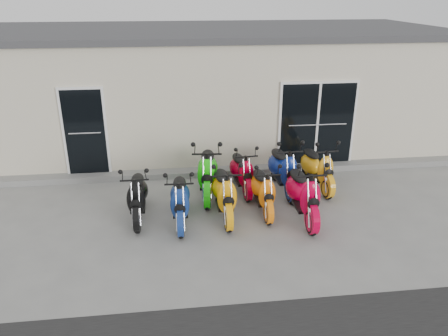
{
  "coord_description": "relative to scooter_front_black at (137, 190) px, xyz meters",
  "views": [
    {
      "loc": [
        -1.08,
        -8.25,
        4.42
      ],
      "look_at": [
        0.0,
        0.6,
        0.75
      ],
      "focal_mm": 35.0,
      "sensor_mm": 36.0,
      "label": 1
    }
  ],
  "objects": [
    {
      "name": "ground",
      "position": [
        1.87,
        0.09,
        -0.64
      ],
      "size": [
        80.0,
        80.0,
        0.0
      ],
      "primitive_type": "plane",
      "color": "gray",
      "rests_on": "ground"
    },
    {
      "name": "building",
      "position": [
        1.87,
        5.29,
        0.96
      ],
      "size": [
        14.0,
        6.0,
        3.2
      ],
      "primitive_type": "cube",
      "color": "beige",
      "rests_on": "ground"
    },
    {
      "name": "roof_cap",
      "position": [
        1.87,
        5.29,
        2.64
      ],
      "size": [
        14.2,
        6.2,
        0.16
      ],
      "primitive_type": "cube",
      "color": "#3F3F42",
      "rests_on": "building"
    },
    {
      "name": "front_step",
      "position": [
        1.87,
        2.11,
        -0.56
      ],
      "size": [
        14.0,
        0.4,
        0.15
      ],
      "primitive_type": "cube",
      "color": "gray",
      "rests_on": "ground"
    },
    {
      "name": "door_left",
      "position": [
        -1.33,
        2.26,
        0.62
      ],
      "size": [
        1.07,
        0.08,
        2.22
      ],
      "primitive_type": "cube",
      "color": "black",
      "rests_on": "front_step"
    },
    {
      "name": "door_right",
      "position": [
        4.47,
        2.26,
        0.62
      ],
      "size": [
        2.02,
        0.08,
        2.22
      ],
      "primitive_type": "cube",
      "color": "black",
      "rests_on": "front_step"
    },
    {
      "name": "scooter_front_black",
      "position": [
        0.0,
        0.0,
        0.0
      ],
      "size": [
        0.65,
        1.73,
        1.27
      ],
      "primitive_type": null,
      "rotation": [
        0.0,
        0.0,
        0.01
      ],
      "color": "black",
      "rests_on": "ground"
    },
    {
      "name": "scooter_front_blue",
      "position": [
        0.86,
        -0.29,
        0.0
      ],
      "size": [
        0.67,
        1.75,
        1.28
      ],
      "primitive_type": null,
      "rotation": [
        0.0,
        0.0,
        -0.02
      ],
      "color": "navy",
      "rests_on": "ground"
    },
    {
      "name": "scooter_front_orange_a",
      "position": [
        1.77,
        -0.14,
        0.04
      ],
      "size": [
        0.69,
        1.85,
        1.36
      ],
      "primitive_type": null,
      "rotation": [
        0.0,
        0.0,
        0.01
      ],
      "color": "#FFA30A",
      "rests_on": "ground"
    },
    {
      "name": "scooter_front_orange_b",
      "position": [
        2.6,
        -0.02,
        -0.02
      ],
      "size": [
        0.62,
        1.68,
        1.24
      ],
      "primitive_type": null,
      "rotation": [
        0.0,
        0.0,
        0.01
      ],
      "color": "orange",
      "rests_on": "ground"
    },
    {
      "name": "scooter_front_red",
      "position": [
        3.35,
        -0.42,
        0.07
      ],
      "size": [
        0.7,
        1.92,
        1.42
      ],
      "primitive_type": null,
      "rotation": [
        0.0,
        0.0,
        0.0
      ],
      "color": "#CE002F",
      "rests_on": "ground"
    },
    {
      "name": "scooter_back_green",
      "position": [
        1.52,
        0.89,
        0.1
      ],
      "size": [
        0.92,
        2.05,
        1.47
      ],
      "primitive_type": null,
      "rotation": [
        0.0,
        0.0,
        -0.1
      ],
      "color": "#19E10D",
      "rests_on": "ground"
    },
    {
      "name": "scooter_back_red",
      "position": [
        2.32,
        1.05,
        -0.02
      ],
      "size": [
        0.74,
        1.72,
        1.24
      ],
      "primitive_type": null,
      "rotation": [
        0.0,
        0.0,
        0.08
      ],
      "color": "#B6001F",
      "rests_on": "ground"
    },
    {
      "name": "scooter_back_blue",
      "position": [
        3.28,
        0.95,
        0.06
      ],
      "size": [
        0.77,
        1.91,
        1.39
      ],
      "primitive_type": null,
      "rotation": [
        0.0,
        0.0,
        0.05
      ],
      "color": "navy",
      "rests_on": "ground"
    },
    {
      "name": "scooter_back_yellow",
      "position": [
        4.12,
        0.99,
        0.02
      ],
      "size": [
        0.82,
        1.84,
        1.32
      ],
      "primitive_type": null,
      "rotation": [
        0.0,
        0.0,
        0.1
      ],
      "color": "#F6A715",
      "rests_on": "ground"
    }
  ]
}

